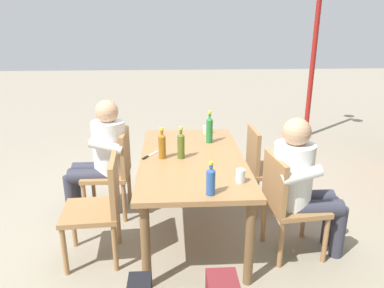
# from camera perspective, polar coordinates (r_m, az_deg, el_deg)

# --- Properties ---
(ground_plane) EXTENTS (24.00, 24.00, 0.00)m
(ground_plane) POSITION_cam_1_polar(r_m,az_deg,el_deg) (3.53, 0.00, -13.30)
(ground_plane) COLOR gray
(dining_table) EXTENTS (1.69, 0.91, 0.74)m
(dining_table) POSITION_cam_1_polar(r_m,az_deg,el_deg) (3.23, 0.00, -3.48)
(dining_table) COLOR #A37547
(dining_table) RESTS_ON ground_plane
(chair_near_left) EXTENTS (0.45, 0.45, 0.87)m
(chair_near_left) POSITION_cam_1_polar(r_m,az_deg,el_deg) (3.68, -12.17, -3.76)
(chair_near_left) COLOR #A37547
(chair_near_left) RESTS_ON ground_plane
(chair_far_right) EXTENTS (0.49, 0.49, 0.87)m
(chair_far_right) POSITION_cam_1_polar(r_m,az_deg,el_deg) (3.09, 14.74, -8.57)
(chair_far_right) COLOR #A37547
(chair_far_right) RESTS_ON ground_plane
(chair_far_left) EXTENTS (0.45, 0.45, 0.87)m
(chair_far_left) POSITION_cam_1_polar(r_m,az_deg,el_deg) (3.75, 11.26, -3.27)
(chair_far_left) COLOR #A37547
(chair_far_left) RESTS_ON ground_plane
(chair_near_right) EXTENTS (0.47, 0.47, 0.87)m
(chair_near_right) POSITION_cam_1_polar(r_m,az_deg,el_deg) (3.01, -14.25, -9.22)
(chair_near_right) COLOR #A37547
(chair_near_right) RESTS_ON ground_plane
(person_in_white_shirt) EXTENTS (0.47, 0.62, 1.18)m
(person_in_white_shirt) POSITION_cam_1_polar(r_m,az_deg,el_deg) (3.65, -14.05, -1.34)
(person_in_white_shirt) COLOR white
(person_in_white_shirt) RESTS_ON ground_plane
(person_in_plaid_shirt) EXTENTS (0.47, 0.62, 1.18)m
(person_in_plaid_shirt) POSITION_cam_1_polar(r_m,az_deg,el_deg) (3.06, 16.89, -5.57)
(person_in_plaid_shirt) COLOR white
(person_in_plaid_shirt) RESTS_ON ground_plane
(bottle_green) EXTENTS (0.06, 0.06, 0.32)m
(bottle_green) POSITION_cam_1_polar(r_m,az_deg,el_deg) (3.54, 2.77, 2.37)
(bottle_green) COLOR #287A38
(bottle_green) RESTS_ON dining_table
(bottle_blue) EXTENTS (0.06, 0.06, 0.24)m
(bottle_blue) POSITION_cam_1_polar(r_m,az_deg,el_deg) (2.49, 2.97, -5.78)
(bottle_blue) COLOR #2D56A3
(bottle_blue) RESTS_ON dining_table
(bottle_olive) EXTENTS (0.06, 0.06, 0.28)m
(bottle_olive) POSITION_cam_1_polar(r_m,az_deg,el_deg) (3.13, -1.75, -0.14)
(bottle_olive) COLOR #566623
(bottle_olive) RESTS_ON dining_table
(bottle_amber) EXTENTS (0.06, 0.06, 0.28)m
(bottle_amber) POSITION_cam_1_polar(r_m,az_deg,el_deg) (3.14, -4.73, -0.19)
(bottle_amber) COLOR #996019
(bottle_amber) RESTS_ON dining_table
(cup_glass) EXTENTS (0.07, 0.07, 0.10)m
(cup_glass) POSITION_cam_1_polar(r_m,az_deg,el_deg) (2.71, 7.64, -5.02)
(cup_glass) COLOR silver
(cup_glass) RESTS_ON dining_table
(cup_steel) EXTENTS (0.08, 0.08, 0.09)m
(cup_steel) POSITION_cam_1_polar(r_m,az_deg,el_deg) (3.86, 2.33, 2.30)
(cup_steel) COLOR #B2B7BC
(cup_steel) RESTS_ON dining_table
(table_knife) EXTENTS (0.22, 0.14, 0.01)m
(table_knife) POSITION_cam_1_polar(r_m,az_deg,el_deg) (3.24, -6.74, -1.82)
(table_knife) COLOR silver
(table_knife) RESTS_ON dining_table
(lamp_post) EXTENTS (0.56, 0.20, 2.73)m
(lamp_post) POSITION_cam_1_polar(r_m,az_deg,el_deg) (6.25, 19.20, 18.41)
(lamp_post) COLOR maroon
(lamp_post) RESTS_ON ground_plane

